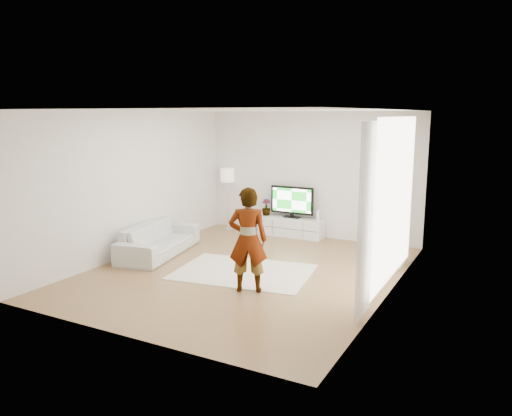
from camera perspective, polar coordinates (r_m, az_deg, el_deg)
The scene contains 17 objects.
floor at distance 8.90m, azimuth -1.19°, elevation -7.24°, with size 6.00×6.00×0.00m, color #9E7A47.
ceiling at distance 8.46m, azimuth -1.27°, elevation 11.11°, with size 6.00×6.00×0.00m, color white.
wall_left at distance 10.02m, azimuth -13.83°, elevation 2.70°, with size 0.02×6.00×2.80m, color silver.
wall_right at distance 7.68m, azimuth 15.28°, elevation 0.28°, with size 0.02×6.00×2.80m, color silver.
wall_back at distance 11.26m, azimuth 6.25°, elevation 3.80°, with size 5.00×0.02×2.80m, color silver.
wall_front at distance 6.17m, azimuth -14.94°, elevation -2.20°, with size 5.00×0.02×2.80m, color silver.
window at distance 7.97m, azimuth 15.64°, elevation 0.99°, with size 0.01×2.60×2.50m, color white.
curtain_near at distance 6.76m, azimuth 12.54°, elevation -1.41°, with size 0.04×0.70×2.60m, color white.
curtain_far at distance 9.26m, azimuth 16.87°, elevation 1.60°, with size 0.04×0.70×2.60m, color white.
media_console at distance 11.38m, azimuth 4.04°, elevation -2.16°, with size 1.51×0.43×0.42m.
television at distance 11.29m, azimuth 4.14°, elevation 0.83°, with size 1.02×0.20×0.71m.
game_console at distance 11.07m, azimuth 7.18°, elevation -0.83°, with size 0.08×0.18×0.24m.
potted_plant at distance 11.57m, azimuth 1.17°, elevation 0.10°, with size 0.21×0.21×0.38m, color #3F7238.
rug at distance 8.85m, azimuth -1.44°, elevation -7.30°, with size 2.32×1.67×0.01m, color #EFE5CC.
player at distance 7.69m, azimuth -0.93°, elevation -3.65°, with size 0.60×0.39×1.64m, color #334772.
sofa at distance 10.04m, azimuth -11.04°, elevation -3.51°, with size 2.12×0.83×0.62m, color silver.
floor_lamp at distance 11.89m, azimuth -3.28°, elevation 3.47°, with size 0.33×0.33×1.47m.
Camera 1 is at (4.13, -7.39, 2.74)m, focal length 35.00 mm.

